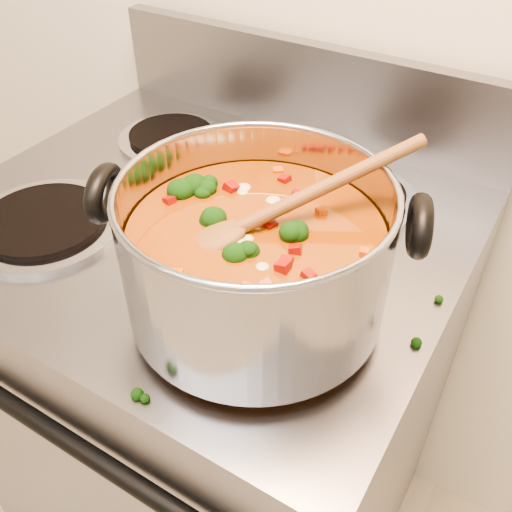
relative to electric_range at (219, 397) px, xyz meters
The scene contains 4 objects.
electric_range is the anchor object (origin of this frame).
stockpot 0.59m from the electric_range, 38.97° to the right, with size 0.35×0.30×0.18m.
wooden_spoon 0.64m from the electric_range, 34.75° to the right, with size 0.19×0.24×0.10m.
cooktop_crumbs 0.57m from the electric_range, 19.74° to the right, with size 0.15×0.37×0.01m.
Camera 1 is at (0.37, 0.61, 1.41)m, focal length 40.00 mm.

